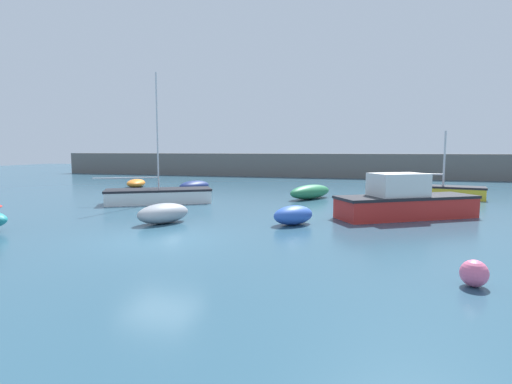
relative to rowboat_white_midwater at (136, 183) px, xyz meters
The scene contains 11 objects.
ground_plane 20.05m from the rowboat_white_midwater, 55.49° to the right, with size 120.00×120.00×0.20m, color #284C60.
harbor_breakwater 19.58m from the rowboat_white_midwater, 54.51° to the left, with size 59.91×2.65×2.57m, color #66605B.
rowboat_white_midwater is the anchor object (origin of this frame).
motorboat_with_cabin 21.79m from the rowboat_white_midwater, 26.48° to the right, with size 6.32×4.82×1.97m.
sailboat_short_mast 22.48m from the rowboat_white_midwater, ahead, with size 4.91×2.41×4.14m.
sailboat_tall_mast 10.57m from the rowboat_white_midwater, 50.95° to the right, with size 5.98×4.55×7.19m.
fishing_dinghy_green 19.66m from the rowboat_white_midwater, 39.79° to the right, with size 1.96×2.08×0.76m.
rowboat_blue_near 15.11m from the rowboat_white_midwater, 15.18° to the right, with size 2.72×3.68×0.85m.
open_tender_yellow 6.20m from the rowboat_white_midwater, 17.07° to the right, with size 2.19×3.00×0.77m.
dinghy_near_pier 16.97m from the rowboat_white_midwater, 54.05° to the right, with size 2.09×2.53×0.82m.
mooring_buoy_pink 27.55m from the rowboat_white_midwater, 42.77° to the right, with size 0.59×0.59×0.59m, color #EA668C.
Camera 1 is at (6.57, -11.63, 2.98)m, focal length 28.00 mm.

